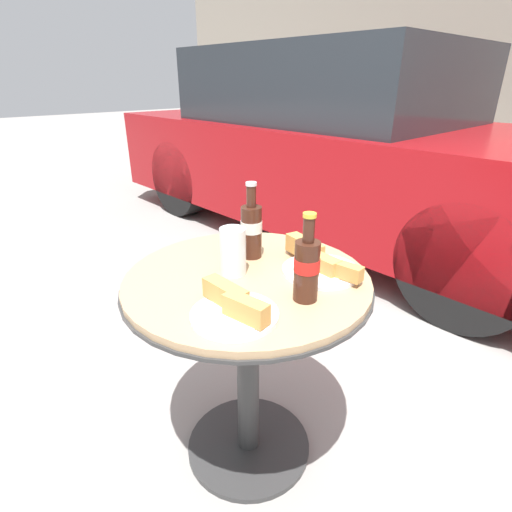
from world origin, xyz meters
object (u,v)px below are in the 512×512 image
lunch_plate_near (319,263)px  lunch_plate_far (234,308)px  bistro_table (248,326)px  cola_bottle_left (251,229)px  drinking_glass (233,253)px  parked_car (341,150)px  cola_bottle_right (307,267)px

lunch_plate_near → lunch_plate_far: lunch_plate_near is taller
bistro_table → cola_bottle_left: 0.30m
bistro_table → drinking_glass: 0.24m
cola_bottle_left → lunch_plate_near: (0.21, 0.08, -0.07)m
cola_bottle_left → parked_car: (-1.09, 1.98, -0.11)m
cola_bottle_left → parked_car: 2.26m
bistro_table → cola_bottle_right: (0.20, 0.02, 0.26)m
bistro_table → cola_bottle_left: size_ratio=3.00×
lunch_plate_far → parked_car: parked_car is taller
bistro_table → drinking_glass: bearing=-152.7°
drinking_glass → cola_bottle_right: bearing=9.4°
drinking_glass → parked_car: (-1.14, 2.09, -0.08)m
cola_bottle_right → drinking_glass: cola_bottle_right is taller
lunch_plate_near → parked_car: bearing=124.4°
parked_car → lunch_plate_near: bearing=-55.6°
bistro_table → lunch_plate_near: bearing=55.5°
cola_bottle_right → parked_car: 2.48m
bistro_table → drinking_glass: drinking_glass is taller
cola_bottle_right → cola_bottle_left: bearing=164.7°
cola_bottle_left → drinking_glass: 0.13m
cola_bottle_left → cola_bottle_right: (0.29, -0.08, -0.00)m
cola_bottle_left → cola_bottle_right: cola_bottle_left is taller
cola_bottle_left → bistro_table: bearing=-47.9°
lunch_plate_far → parked_car: size_ratio=0.05×
cola_bottle_right → lunch_plate_far: size_ratio=1.06×
bistro_table → parked_car: (-1.18, 2.08, 0.16)m
parked_car → drinking_glass: bearing=-61.4°
cola_bottle_right → parked_car: bearing=123.9°
cola_bottle_left → lunch_plate_far: cola_bottle_left is taller
lunch_plate_far → parked_car: bearing=120.5°
drinking_glass → parked_car: bearing=118.6°
cola_bottle_right → drinking_glass: (-0.24, -0.04, -0.03)m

